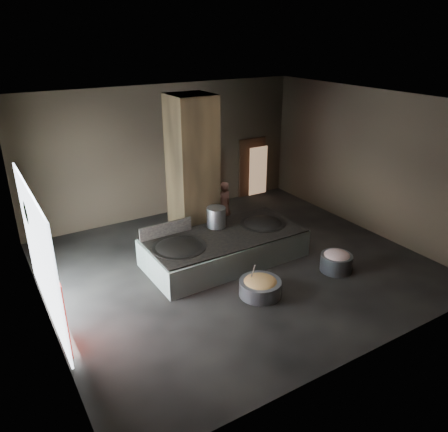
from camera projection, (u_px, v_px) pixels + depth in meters
floor at (235, 266)px, 12.36m from camera, size 10.00×9.00×0.10m
ceiling at (237, 100)px, 10.54m from camera, size 10.00×9.00×0.10m
back_wall at (165, 151)px, 15.03m from camera, size 10.00×0.10×4.50m
front_wall at (372, 262)px, 7.87m from camera, size 10.00×0.10×4.50m
left_wall at (31, 232)px, 9.05m from camera, size 0.10×9.00×4.50m
right_wall at (370, 162)px, 13.85m from camera, size 0.10×9.00×4.50m
pillar at (193, 173)px, 12.80m from camera, size 1.20×1.20×4.50m
hearth_platform at (225, 248)px, 12.42m from camera, size 4.53×2.23×0.78m
platform_cap at (225, 234)px, 12.26m from camera, size 4.39×2.11×0.03m
wok_left at (179, 250)px, 11.55m from camera, size 1.41×1.41×0.39m
wok_left_rim at (179, 247)px, 11.52m from camera, size 1.44×1.44×0.05m
wok_right at (263, 226)px, 12.96m from camera, size 1.32×1.32×0.37m
wok_right_rim at (263, 223)px, 12.94m from camera, size 1.35×1.35×0.05m
stock_pot at (216, 217)px, 12.59m from camera, size 0.55×0.55×0.59m
splash_guard at (166, 229)px, 12.07m from camera, size 1.56×0.09×0.39m
cook at (223, 206)px, 14.17m from camera, size 0.66×0.48×1.66m
veg_basin at (260, 288)px, 10.86m from camera, size 1.19×1.19×0.39m
veg_fill at (260, 282)px, 10.80m from camera, size 0.87×0.87×0.27m
ladle at (252, 274)px, 10.77m from camera, size 0.15×0.41×0.75m
meat_basin at (336, 263)px, 11.95m from camera, size 0.87×0.87×0.47m
meat_fill at (337, 256)px, 11.86m from camera, size 0.71×0.71×0.27m
doorway_near at (198, 178)px, 15.97m from camera, size 1.18×0.08×2.38m
doorway_near_glow at (207, 180)px, 15.96m from camera, size 0.80×0.04×1.89m
doorway_far at (252, 168)px, 17.11m from camera, size 1.18×0.08×2.38m
doorway_far_glow at (258, 171)px, 16.97m from camera, size 0.80×0.04×1.89m
left_opening at (40, 255)px, 9.51m from camera, size 0.04×4.20×3.10m
pavilion_sliver at (62, 313)px, 8.81m from camera, size 0.05×0.90×1.70m
tree_silhouette at (31, 212)px, 10.18m from camera, size 0.28×1.10×1.10m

